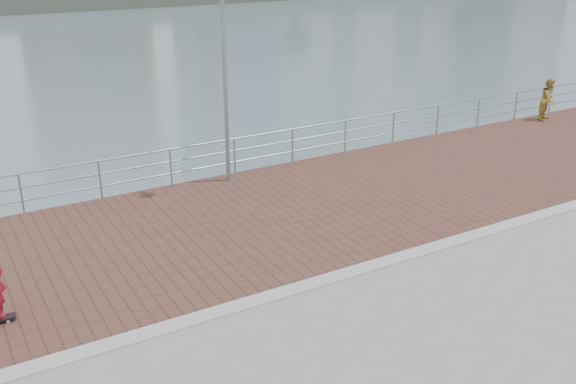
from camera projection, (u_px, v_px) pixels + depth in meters
water at (333, 357)px, 14.41m from camera, size 400.00×400.00×0.00m
brick_lane at (257, 219)px, 16.56m from camera, size 40.00×6.80×0.02m
curb at (335, 277)px, 13.66m from camera, size 40.00×0.40×0.06m
guardrail at (203, 157)px, 19.03m from camera, size 39.06×0.06×1.13m
street_lamp at (230, 33)px, 17.17m from camera, size 0.45×1.30×6.15m
bystander at (549, 99)px, 25.18m from camera, size 0.94×0.83×1.64m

